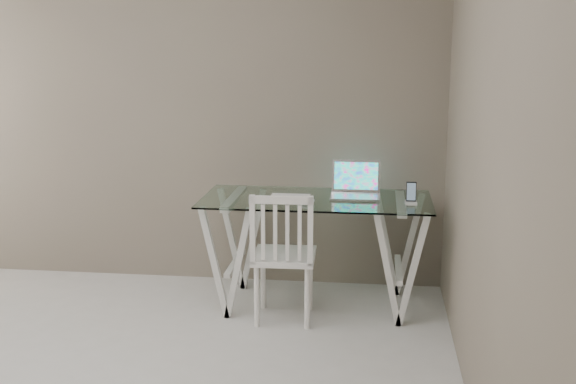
% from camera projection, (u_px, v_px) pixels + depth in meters
% --- Properties ---
extents(desk, '(1.50, 0.70, 0.75)m').
position_uv_depth(desk, '(316.00, 251.00, 4.81)').
color(desk, silver).
rests_on(desk, ground).
extents(chair, '(0.40, 0.40, 0.85)m').
position_uv_depth(chair, '(283.00, 251.00, 4.51)').
color(chair, white).
rests_on(chair, ground).
extents(laptop, '(0.32, 0.29, 0.22)m').
position_uv_depth(laptop, '(356.00, 188.00, 4.80)').
color(laptop, '#BABABF').
rests_on(laptop, desk).
extents(keyboard, '(0.28, 0.12, 0.01)m').
position_uv_depth(keyboard, '(291.00, 196.00, 4.78)').
color(keyboard, silver).
rests_on(keyboard, desk).
extents(mouse, '(0.11, 0.07, 0.04)m').
position_uv_depth(mouse, '(306.00, 200.00, 4.60)').
color(mouse, silver).
rests_on(mouse, desk).
extents(phone_dock, '(0.08, 0.08, 0.14)m').
position_uv_depth(phone_dock, '(411.00, 198.00, 4.57)').
color(phone_dock, white).
rests_on(phone_dock, desk).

